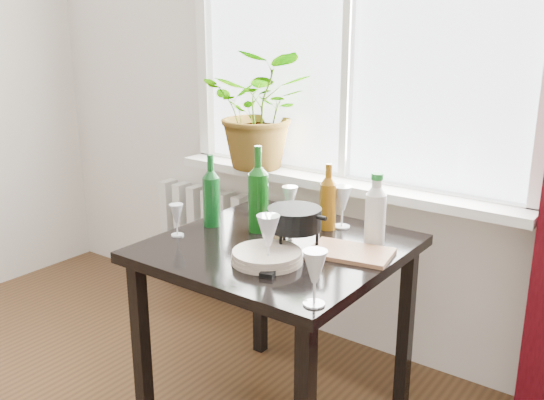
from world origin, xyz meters
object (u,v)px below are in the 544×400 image
Objects in this scene: fondue_pot at (294,228)px; wineglass_front_left at (177,220)px; wine_bottle_left at (211,190)px; bottle_amber at (328,196)px; wineglass_far_right at (315,277)px; tv_remote at (274,268)px; cleaning_bottle at (376,209)px; wineglass_front_right at (268,241)px; wine_bottle_right at (258,189)px; plate_stack at (267,256)px; table at (278,266)px; cutting_board at (351,252)px; wineglass_back_left at (290,204)px; radiator at (219,240)px; wineglass_back_center at (342,206)px; potted_plant at (262,110)px.

wineglass_front_left is at bearing -166.20° from fondue_pot.
wine_bottle_left reaches higher than wineglass_front_left.
bottle_amber is 0.67m from wineglass_far_right.
fondue_pot reaches higher than tv_remote.
cleaning_bottle reaches higher than fondue_pot.
wineglass_front_left is at bearing 175.47° from wineglass_front_right.
fondue_pot is at bearing -18.66° from wine_bottle_right.
wine_bottle_right is 1.53× the size of fondue_pot.
plate_stack is at bearing 132.86° from wineglass_front_right.
wine_bottle_right is 1.39× the size of plate_stack.
cutting_board is (0.27, 0.06, 0.10)m from table.
wineglass_front_right is 0.75× the size of plate_stack.
wineglass_back_left is (0.23, 0.21, -0.07)m from wine_bottle_left.
wine_bottle_left is 0.41m from fondue_pot.
bottle_amber is 0.94× the size of cutting_board.
wineglass_back_left is at bearing 121.64° from fondue_pot.
wineglass_front_left is 0.67m from cutting_board.
wineglass_front_right is at bearing -114.55° from cleaning_bottle.
bottle_amber is (0.91, -0.38, 0.49)m from radiator.
wineglass_back_center is at bearing 126.10° from cutting_board.
radiator is at bearing 143.46° from table.
radiator is at bearing 123.70° from tv_remote.
wineglass_back_center is at bearing 33.74° from wine_bottle_left.
tv_remote is at bearing 150.67° from wineglass_far_right.
wine_bottle_right is at bearing -162.27° from cleaning_bottle.
wineglass_back_left is (-0.39, 0.02, -0.06)m from cleaning_bottle.
plate_stack is (0.40, -0.18, -0.12)m from wine_bottle_left.
wineglass_front_right is 0.32m from cutting_board.
potted_plant is 1.30m from wineglass_far_right.
wineglass_front_left is 0.43m from plate_stack.
wineglass_back_left is at bearing -171.41° from bottle_amber.
table is 2.50× the size of wine_bottle_right.
wine_bottle_left is 0.20m from wine_bottle_right.
wine_bottle_left reaches higher than wineglass_far_right.
bottle_amber is at bearing 44.43° from wineglass_front_left.
wineglass_front_right is 0.31m from wineglass_far_right.
wineglass_back_left is at bearing 56.56° from wineglass_front_left.
wineglass_front_right is at bearing -40.99° from radiator.
table is at bearing 117.38° from wineglass_front_right.
radiator is 0.82m from potted_plant.
bottle_amber is 2.10× the size of wineglass_front_left.
wine_bottle_right is 1.98× the size of wineglass_far_right.
cleaning_bottle is 1.73× the size of tv_remote.
fondue_pot is 0.22m from cutting_board.
cutting_board is at bearing 12.25° from fondue_pot.
wineglass_far_right is 0.70m from wineglass_back_center.
cleaning_bottle is (1.14, -0.42, 0.49)m from radiator.
potted_plant is at bearing -10.22° from radiator.
bottle_amber is 1.20× the size of fondue_pot.
wineglass_front_left is 0.46m from fondue_pot.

